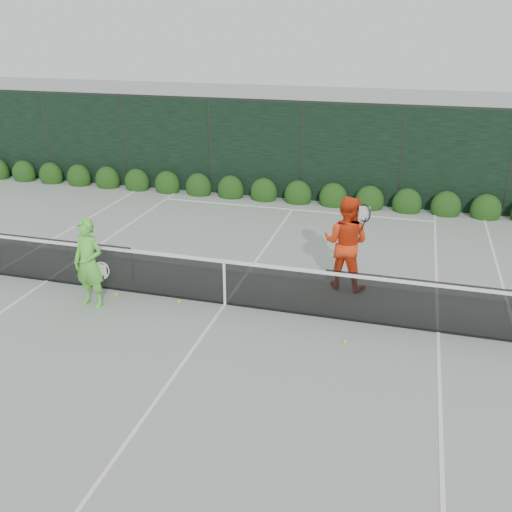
# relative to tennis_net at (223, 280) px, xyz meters

# --- Properties ---
(ground) EXTENTS (80.00, 80.00, 0.00)m
(ground) POSITION_rel_tennis_net_xyz_m (0.02, 0.00, -0.53)
(ground) COLOR gray
(ground) RESTS_ON ground
(tennis_net) EXTENTS (12.90, 0.10, 1.07)m
(tennis_net) POSITION_rel_tennis_net_xyz_m (0.00, 0.00, 0.00)
(tennis_net) COLOR black
(tennis_net) RESTS_ON ground
(player_woman) EXTENTS (0.72, 0.53, 1.81)m
(player_woman) POSITION_rel_tennis_net_xyz_m (-2.52, -0.72, 0.37)
(player_woman) COLOR #5EDB40
(player_woman) RESTS_ON ground
(player_man) EXTENTS (1.10, 0.93, 2.02)m
(player_man) POSITION_rel_tennis_net_xyz_m (2.20, 1.47, 0.48)
(player_man) COLOR #ED3E13
(player_man) RESTS_ON ground
(court_lines) EXTENTS (11.03, 23.83, 0.01)m
(court_lines) POSITION_rel_tennis_net_xyz_m (0.02, 0.00, -0.53)
(court_lines) COLOR white
(court_lines) RESTS_ON ground
(windscreen_fence) EXTENTS (32.00, 21.07, 3.06)m
(windscreen_fence) POSITION_rel_tennis_net_xyz_m (0.02, -2.71, 0.98)
(windscreen_fence) COLOR black
(windscreen_fence) RESTS_ON ground
(hedge_row) EXTENTS (31.66, 0.65, 0.94)m
(hedge_row) POSITION_rel_tennis_net_xyz_m (0.02, 7.15, -0.30)
(hedge_row) COLOR #11340E
(hedge_row) RESTS_ON ground
(tennis_balls) EXTENTS (4.87, 0.73, 0.07)m
(tennis_balls) POSITION_rel_tennis_net_xyz_m (-0.20, -0.43, -0.50)
(tennis_balls) COLOR yellow
(tennis_balls) RESTS_ON ground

